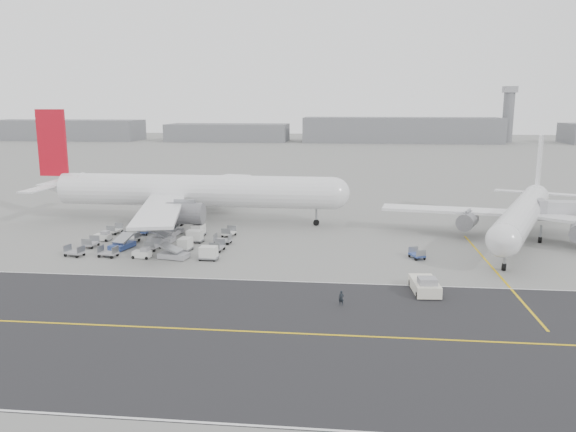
# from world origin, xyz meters

# --- Properties ---
(ground) EXTENTS (700.00, 700.00, 0.00)m
(ground) POSITION_xyz_m (0.00, 0.00, 0.00)
(ground) COLOR gray
(ground) RESTS_ON ground
(taxiway) EXTENTS (220.00, 59.00, 0.03)m
(taxiway) POSITION_xyz_m (5.02, -17.98, 0.01)
(taxiway) COLOR #29292C
(taxiway) RESTS_ON ground
(horizon_buildings) EXTENTS (520.00, 28.00, 28.00)m
(horizon_buildings) POSITION_xyz_m (30.00, 260.00, 0.00)
(horizon_buildings) COLOR slate
(horizon_buildings) RESTS_ON ground
(control_tower) EXTENTS (7.00, 7.00, 31.25)m
(control_tower) POSITION_xyz_m (100.00, 265.00, 16.25)
(control_tower) COLOR slate
(control_tower) RESTS_ON ground
(airliner_a) EXTENTS (59.43, 58.76, 20.49)m
(airliner_a) POSITION_xyz_m (-18.49, 30.97, 5.90)
(airliner_a) COLOR white
(airliner_a) RESTS_ON ground
(airliner_b) EXTENTS (42.61, 43.54, 15.84)m
(airliner_b) POSITION_xyz_m (38.27, 22.35, 4.58)
(airliner_b) COLOR white
(airliner_b) RESTS_ON ground
(pushback_tug) EXTENTS (3.18, 7.59, 2.15)m
(pushback_tug) POSITION_xyz_m (19.68, -4.68, 0.88)
(pushback_tug) COLOR silver
(pushback_tug) RESTS_ON ground
(gse_cluster) EXTENTS (30.36, 25.49, 2.05)m
(gse_cluster) POSITION_xyz_m (-18.35, 13.37, 0.00)
(gse_cluster) COLOR #9B9BA0
(gse_cluster) RESTS_ON ground
(stray_dolly) EXTENTS (2.35, 2.87, 1.52)m
(stray_dolly) POSITION_xyz_m (20.52, 10.12, 0.00)
(stray_dolly) COLOR silver
(stray_dolly) RESTS_ON ground
(ground_crew_a) EXTENTS (0.68, 0.53, 1.63)m
(ground_crew_a) POSITION_xyz_m (10.14, -9.84, 0.82)
(ground_crew_a) COLOR black
(ground_crew_a) RESTS_ON ground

